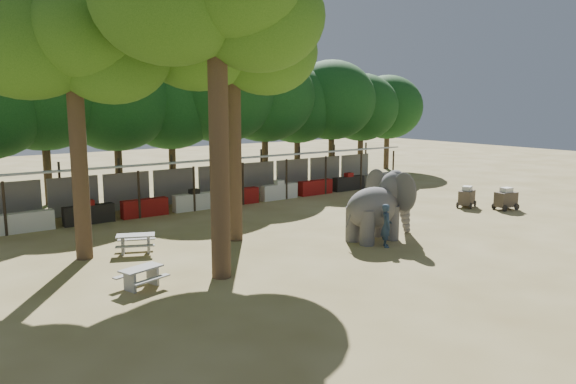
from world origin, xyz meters
TOP-DOWN VIEW (x-y plane):
  - ground at (0.00, 0.00)m, footprint 100.00×100.00m
  - vendor_stalls at (-0.00, 13.84)m, footprint 28.00×2.99m
  - yard_tree_left at (-9.13, 7.19)m, footprint 7.10×6.90m
  - yard_tree_back at (-3.13, 6.19)m, footprint 7.10×6.90m
  - backdrop_trees at (0.00, 19.00)m, footprint 46.46×5.95m
  - elephant at (2.05, 2.55)m, footprint 3.76×2.90m
  - handler at (1.31, 1.46)m, footprint 0.71×0.76m
  - picnic_table_near at (-8.58, 2.54)m, footprint 1.61×1.52m
  - picnic_table_far at (-7.16, 6.60)m, footprint 1.85×1.78m
  - cart_front at (12.18, 3.03)m, footprint 1.35×1.00m
  - cart_back at (11.07, 4.72)m, footprint 1.40×1.16m

SIDE VIEW (x-z plane):
  - ground at x=0.00m, z-range 0.00..0.00m
  - picnic_table_near at x=-8.58m, z-range 0.10..0.77m
  - picnic_table_far at x=-7.16m, z-range 0.11..0.83m
  - cart_back at x=11.07m, z-range -0.01..1.17m
  - cart_front at x=12.18m, z-range -0.01..1.20m
  - handler at x=1.31m, z-range 0.00..1.76m
  - vendor_stalls at x=0.00m, z-range -0.22..2.58m
  - elephant at x=2.05m, z-range 0.00..2.89m
  - backdrop_trees at x=0.00m, z-range 1.35..9.68m
  - yard_tree_left at x=-9.13m, z-range 2.69..13.71m
  - yard_tree_back at x=-3.13m, z-range 2.86..14.22m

